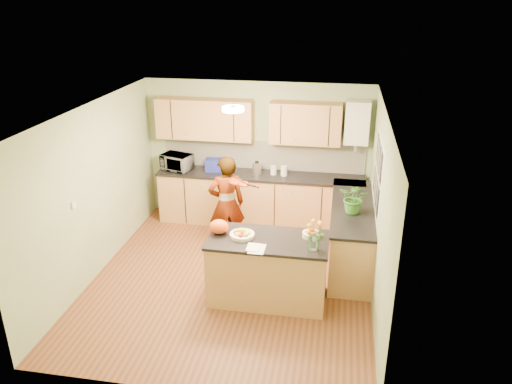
# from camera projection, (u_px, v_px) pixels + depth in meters

# --- Properties ---
(floor) EXTENTS (4.50, 4.50, 0.00)m
(floor) POSITION_uv_depth(u_px,v_px,m) (232.00, 279.00, 7.32)
(floor) COLOR #5C311A
(floor) RESTS_ON ground
(ceiling) EXTENTS (4.00, 4.50, 0.02)m
(ceiling) POSITION_uv_depth(u_px,v_px,m) (228.00, 111.00, 6.38)
(ceiling) COLOR white
(ceiling) RESTS_ON wall_back
(wall_back) EXTENTS (4.00, 0.02, 2.50)m
(wall_back) POSITION_uv_depth(u_px,v_px,m) (257.00, 152.00, 8.90)
(wall_back) COLOR gray
(wall_back) RESTS_ON floor
(wall_front) EXTENTS (4.00, 0.02, 2.50)m
(wall_front) POSITION_uv_depth(u_px,v_px,m) (179.00, 292.00, 4.80)
(wall_front) COLOR gray
(wall_front) RESTS_ON floor
(wall_left) EXTENTS (0.02, 4.50, 2.50)m
(wall_left) POSITION_uv_depth(u_px,v_px,m) (94.00, 191.00, 7.17)
(wall_left) COLOR gray
(wall_left) RESTS_ON floor
(wall_right) EXTENTS (0.02, 4.50, 2.50)m
(wall_right) POSITION_uv_depth(u_px,v_px,m) (379.00, 211.00, 6.53)
(wall_right) COLOR gray
(wall_right) RESTS_ON floor
(back_counter) EXTENTS (3.64, 0.62, 0.94)m
(back_counter) POSITION_uv_depth(u_px,v_px,m) (260.00, 199.00, 8.91)
(back_counter) COLOR #AF7946
(back_counter) RESTS_ON floor
(right_counter) EXTENTS (0.62, 2.24, 0.94)m
(right_counter) POSITION_uv_depth(u_px,v_px,m) (351.00, 233.00, 7.65)
(right_counter) COLOR #AF7946
(right_counter) RESTS_ON floor
(splashback) EXTENTS (3.60, 0.02, 0.52)m
(splashback) POSITION_uv_depth(u_px,v_px,m) (263.00, 155.00, 8.89)
(splashback) COLOR white
(splashback) RESTS_ON back_counter
(upper_cabinets) EXTENTS (3.20, 0.34, 0.70)m
(upper_cabinets) POSITION_uv_depth(u_px,v_px,m) (246.00, 121.00, 8.55)
(upper_cabinets) COLOR #AF7946
(upper_cabinets) RESTS_ON wall_back
(boiler) EXTENTS (0.40, 0.30, 0.86)m
(boiler) POSITION_uv_depth(u_px,v_px,m) (357.00, 123.00, 8.24)
(boiler) COLOR white
(boiler) RESTS_ON wall_back
(window_right) EXTENTS (0.01, 1.30, 1.05)m
(window_right) POSITION_uv_depth(u_px,v_px,m) (378.00, 174.00, 6.97)
(window_right) COLOR white
(window_right) RESTS_ON wall_right
(light_switch) EXTENTS (0.02, 0.09, 0.09)m
(light_switch) POSITION_uv_depth(u_px,v_px,m) (74.00, 205.00, 6.60)
(light_switch) COLOR white
(light_switch) RESTS_ON wall_left
(ceiling_lamp) EXTENTS (0.30, 0.30, 0.07)m
(ceiling_lamp) POSITION_uv_depth(u_px,v_px,m) (233.00, 109.00, 6.66)
(ceiling_lamp) COLOR #FFEABF
(ceiling_lamp) RESTS_ON ceiling
(peninsula_island) EXTENTS (1.59, 0.81, 0.91)m
(peninsula_island) POSITION_uv_depth(u_px,v_px,m) (268.00, 269.00, 6.71)
(peninsula_island) COLOR #AF7946
(peninsula_island) RESTS_ON floor
(fruit_dish) EXTENTS (0.33, 0.33, 0.11)m
(fruit_dish) POSITION_uv_depth(u_px,v_px,m) (242.00, 234.00, 6.58)
(fruit_dish) COLOR beige
(fruit_dish) RESTS_ON peninsula_island
(orange_bowl) EXTENTS (0.23, 0.23, 0.14)m
(orange_bowl) POSITION_uv_depth(u_px,v_px,m) (311.00, 233.00, 6.57)
(orange_bowl) COLOR beige
(orange_bowl) RESTS_ON peninsula_island
(flower_vase) EXTENTS (0.23, 0.23, 0.43)m
(flower_vase) POSITION_uv_depth(u_px,v_px,m) (314.00, 229.00, 6.17)
(flower_vase) COLOR silver
(flower_vase) RESTS_ON peninsula_island
(orange_bag) EXTENTS (0.28, 0.24, 0.19)m
(orange_bag) POSITION_uv_depth(u_px,v_px,m) (219.00, 227.00, 6.65)
(orange_bag) COLOR #FF5215
(orange_bag) RESTS_ON peninsula_island
(papers) EXTENTS (0.20, 0.27, 0.01)m
(papers) POSITION_uv_depth(u_px,v_px,m) (257.00, 249.00, 6.28)
(papers) COLOR white
(papers) RESTS_ON peninsula_island
(violinist) EXTENTS (0.68, 0.58, 1.59)m
(violinist) POSITION_uv_depth(u_px,v_px,m) (227.00, 204.00, 7.89)
(violinist) COLOR tan
(violinist) RESTS_ON floor
(violin) EXTENTS (0.68, 0.59, 0.17)m
(violin) POSITION_uv_depth(u_px,v_px,m) (236.00, 182.00, 7.47)
(violin) COLOR #501705
(violin) RESTS_ON violinist
(microwave) EXTENTS (0.60, 0.48, 0.29)m
(microwave) POSITION_uv_depth(u_px,v_px,m) (177.00, 162.00, 8.89)
(microwave) COLOR white
(microwave) RESTS_ON back_counter
(blue_box) EXTENTS (0.30, 0.23, 0.22)m
(blue_box) POSITION_uv_depth(u_px,v_px,m) (213.00, 165.00, 8.85)
(blue_box) COLOR navy
(blue_box) RESTS_ON back_counter
(kettle) EXTENTS (0.16, 0.16, 0.29)m
(kettle) POSITION_uv_depth(u_px,v_px,m) (257.00, 168.00, 8.67)
(kettle) COLOR silver
(kettle) RESTS_ON back_counter
(jar_cream) EXTENTS (0.13, 0.13, 0.16)m
(jar_cream) POSITION_uv_depth(u_px,v_px,m) (274.00, 170.00, 8.68)
(jar_cream) COLOR beige
(jar_cream) RESTS_ON back_counter
(jar_white) EXTENTS (0.12, 0.12, 0.17)m
(jar_white) POSITION_uv_depth(u_px,v_px,m) (284.00, 171.00, 8.63)
(jar_white) COLOR white
(jar_white) RESTS_ON back_counter
(potted_plant) EXTENTS (0.52, 0.49, 0.46)m
(potted_plant) POSITION_uv_depth(u_px,v_px,m) (355.00, 198.00, 7.14)
(potted_plant) COLOR #397928
(potted_plant) RESTS_ON right_counter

